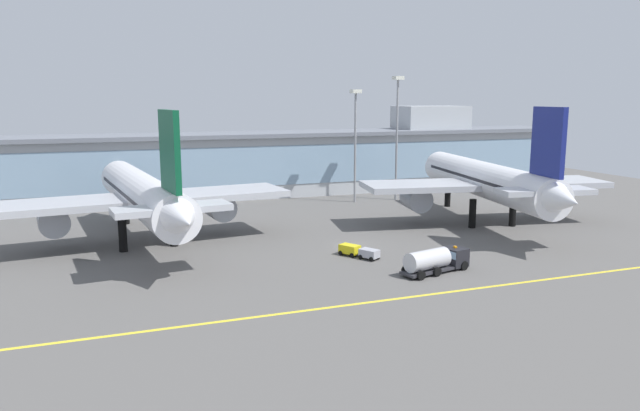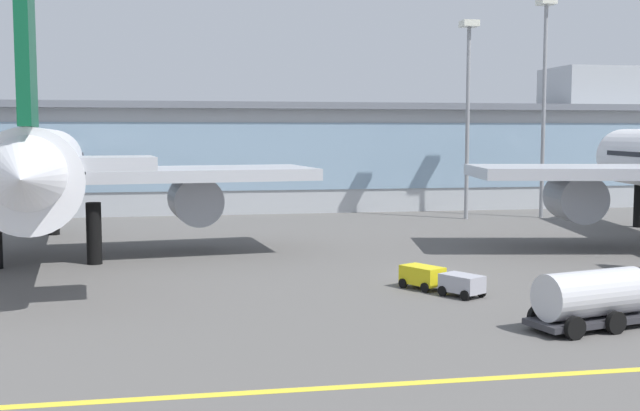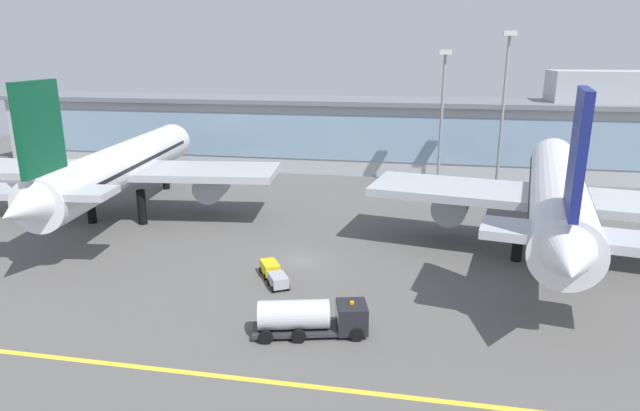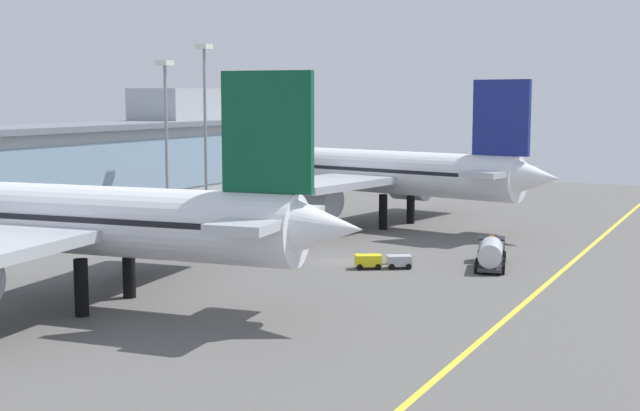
{
  "view_description": "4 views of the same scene",
  "coord_description": "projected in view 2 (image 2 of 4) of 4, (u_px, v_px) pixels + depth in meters",
  "views": [
    {
      "loc": [
        -32.36,
        -74.02,
        20.18
      ],
      "look_at": [
        -4.16,
        1.45,
        5.72
      ],
      "focal_mm": 33.66,
      "sensor_mm": 36.0,
      "label": 1
    },
    {
      "loc": [
        -17.07,
        -50.19,
        9.57
      ],
      "look_at": [
        -5.45,
        13.04,
        3.61
      ],
      "focal_mm": 44.06,
      "sensor_mm": 36.0,
      "label": 2
    },
    {
      "loc": [
        11.98,
        -52.83,
        21.65
      ],
      "look_at": [
        0.08,
        9.87,
        3.37
      ],
      "focal_mm": 30.41,
      "sensor_mm": 36.0,
      "label": 3
    },
    {
      "loc": [
        -81.28,
        -38.93,
        17.02
      ],
      "look_at": [
        1.62,
        2.85,
        5.51
      ],
      "focal_mm": 49.37,
      "sensor_mm": 36.0,
      "label": 4
    }
  ],
  "objects": [
    {
      "name": "baggage_tug_near",
      "position": [
        440.0,
        279.0,
        47.16
      ],
      "size": [
        4.19,
        5.6,
        1.4
      ],
      "rotation": [
        0.0,
        0.0,
        2.1
      ],
      "color": "black",
      "rests_on": "ground"
    },
    {
      "name": "airliner_near_left",
      "position": [
        44.0,
        168.0,
        58.54
      ],
      "size": [
        41.64,
        49.56,
        18.93
      ],
      "rotation": [
        0.0,
        0.0,
        1.69
      ],
      "color": "black",
      "rests_on": "ground"
    },
    {
      "name": "apron_light_mast_west",
      "position": [
        545.0,
        76.0,
        87.47
      ],
      "size": [
        1.8,
        1.8,
        24.39
      ],
      "color": "gray",
      "rests_on": "ground"
    },
    {
      "name": "ground_plane",
      "position": [
        434.0,
        275.0,
        53.11
      ],
      "size": [
        193.22,
        193.22,
        0.0
      ],
      "primitive_type": "plane",
      "color": "#5B5956"
    },
    {
      "name": "fuel_tanker_truck",
      "position": [
        616.0,
        295.0,
        38.99
      ],
      "size": [
        9.36,
        4.79,
        2.9
      ],
      "rotation": [
        0.0,
        0.0,
        0.25
      ],
      "color": "black",
      "rests_on": "ground"
    },
    {
      "name": "taxiway_centreline_stripe",
      "position": [
        610.0,
        371.0,
        31.56
      ],
      "size": [
        154.57,
        0.5,
        0.01
      ],
      "primitive_type": "cube",
      "color": "yellow",
      "rests_on": "ground"
    },
    {
      "name": "apron_light_mast_centre",
      "position": [
        468.0,
        88.0,
        86.28
      ],
      "size": [
        1.8,
        1.8,
        21.8
      ],
      "color": "gray",
      "rests_on": "ground"
    },
    {
      "name": "terminal_building",
      "position": [
        326.0,
        153.0,
        99.29
      ],
      "size": [
        141.01,
        14.0,
        18.37
      ],
      "color": "#ADB2B7",
      "rests_on": "ground"
    }
  ]
}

